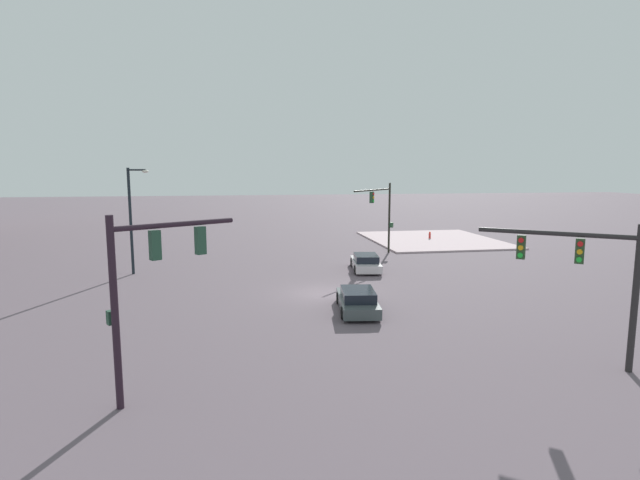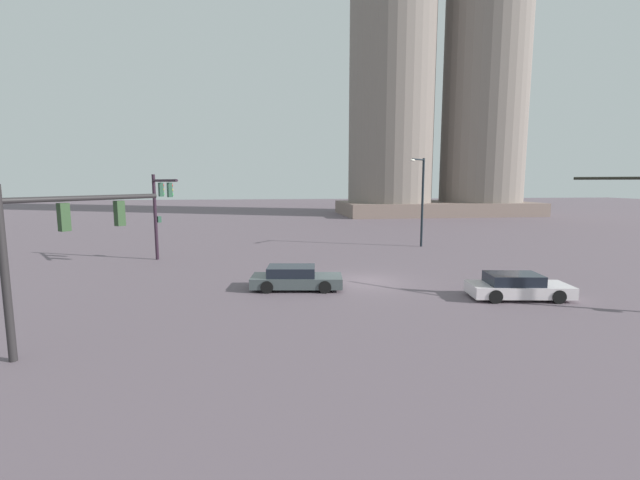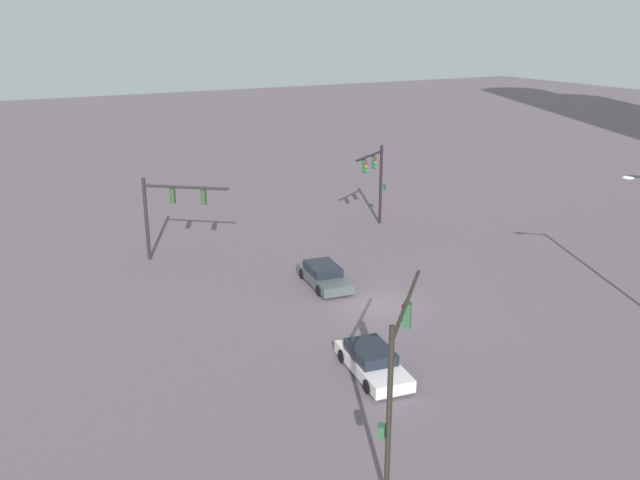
{
  "view_description": "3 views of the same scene",
  "coord_description": "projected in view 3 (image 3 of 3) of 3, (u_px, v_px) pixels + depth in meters",
  "views": [
    {
      "loc": [
        -28.85,
        5.15,
        7.43
      ],
      "look_at": [
        -2.65,
        0.63,
        3.66
      ],
      "focal_mm": 27.94,
      "sensor_mm": 36.0,
      "label": 1
    },
    {
      "loc": [
        -5.62,
        -23.13,
        5.56
      ],
      "look_at": [
        -2.59,
        -0.16,
        2.43
      ],
      "focal_mm": 24.19,
      "sensor_mm": 36.0,
      "label": 2
    },
    {
      "loc": [
        29.24,
        -19.32,
        15.12
      ],
      "look_at": [
        -2.85,
        -2.05,
        3.28
      ],
      "focal_mm": 38.28,
      "sensor_mm": 36.0,
      "label": 3
    }
  ],
  "objects": [
    {
      "name": "ground_plane",
      "position": [
        377.0,
        304.0,
        37.87
      ],
      "size": [
        235.47,
        235.47,
        0.0
      ],
      "primitive_type": "plane",
      "color": "#62535D"
    },
    {
      "name": "traffic_signal_near_corner",
      "position": [
        167.0,
        205.0,
        43.61
      ],
      "size": [
        3.66,
        4.59,
        5.5
      ],
      "rotation": [
        0.0,
        0.0,
        0.9
      ],
      "color": "#252324",
      "rests_on": "ground"
    },
    {
      "name": "traffic_signal_cross_street",
      "position": [
        376.0,
        174.0,
        50.89
      ],
      "size": [
        2.45,
        3.94,
        6.09
      ],
      "rotation": [
        0.0,
        0.0,
        -1.01
      ],
      "color": "black",
      "rests_on": "ground"
    },
    {
      "name": "traffic_signal_opposite_side",
      "position": [
        397.0,
        364.0,
        22.68
      ],
      "size": [
        4.71,
        4.75,
        6.26
      ],
      "rotation": [
        0.0,
        0.0,
        2.38
      ],
      "color": "black",
      "rests_on": "ground"
    },
    {
      "name": "sedan_car_waiting_far",
      "position": [
        324.0,
        275.0,
        40.55
      ],
      "size": [
        4.9,
        2.47,
        1.21
      ],
      "rotation": [
        0.0,
        0.0,
        -0.13
      ],
      "color": "#424C4D",
      "rests_on": "ground"
    },
    {
      "name": "sedan_car_approaching",
      "position": [
        372.0,
        362.0,
        30.36
      ],
      "size": [
        4.9,
        2.51,
        1.21
      ],
      "rotation": [
        0.0,
        0.0,
        -0.14
      ],
      "color": "silver",
      "rests_on": "ground"
    }
  ]
}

